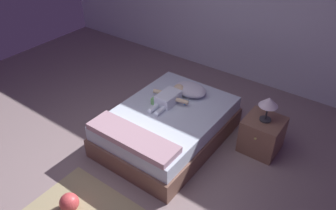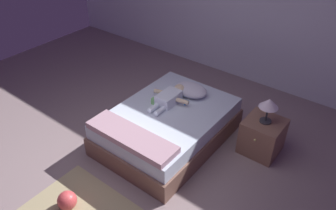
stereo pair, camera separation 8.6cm
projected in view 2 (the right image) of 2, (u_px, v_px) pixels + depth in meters
name	position (u px, v px, depth m)	size (l,w,h in m)	color
ground_plane	(126.00, 173.00, 3.98)	(8.00, 8.00, 0.00)	gray
bed	(168.00, 126.00, 4.36)	(1.29, 1.78, 0.47)	brown
pillow	(191.00, 90.00, 4.52)	(0.47, 0.33, 0.14)	silver
baby	(171.00, 97.00, 4.37)	(0.55, 0.66, 0.16)	white
toothbrush	(187.00, 102.00, 4.39)	(0.04, 0.15, 0.02)	#2B85E7
nightstand	(262.00, 136.00, 4.18)	(0.47, 0.50, 0.47)	#835C49
lamp	(269.00, 104.00, 3.90)	(0.24, 0.24, 0.33)	#333338
toy_ball	(67.00, 201.00, 3.50)	(0.21, 0.21, 0.21)	#DA484B
blanket	(131.00, 137.00, 3.76)	(1.16, 0.34, 0.08)	#B28B9B
toy_block	(156.00, 101.00, 4.35)	(0.09, 0.09, 0.09)	#6FBC67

